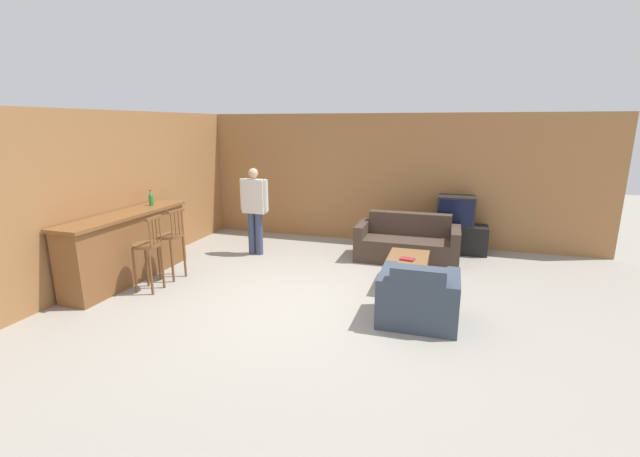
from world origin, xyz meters
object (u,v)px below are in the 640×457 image
object	(u,v)px
bar_chair_near	(148,251)
tv	(456,210)
armchair_near	(418,300)
bar_chair_mid	(171,241)
couch_far	(407,244)
bottle	(151,199)
person_by_window	(254,206)
book_on_table	(407,259)
coffee_table	(407,262)
tv_unit	(454,238)

from	to	relation	value
bar_chair_near	tv	size ratio (longest dim) A/B	1.66
armchair_near	bar_chair_mid	bearing A→B (deg)	173.33
couch_far	bottle	world-z (taller)	bottle
bar_chair_mid	person_by_window	bearing A→B (deg)	66.49
bottle	book_on_table	size ratio (longest dim) A/B	1.14
tv	book_on_table	distance (m)	2.27
tv	bottle	xyz separation A→B (m)	(-4.89, -2.40, 0.37)
couch_far	tv	distance (m)	1.21
armchair_near	person_by_window	size ratio (longest dim) A/B	0.59
bar_chair_near	tv	xyz separation A→B (m)	(4.25, 3.36, 0.20)
bar_chair_mid	bottle	xyz separation A→B (m)	(-0.64, 0.42, 0.58)
couch_far	coffee_table	bearing A→B (deg)	-84.31
bar_chair_near	bottle	bearing A→B (deg)	123.53
bar_chair_mid	bottle	distance (m)	0.96
coffee_table	couch_far	bearing A→B (deg)	95.69
armchair_near	coffee_table	world-z (taller)	armchair_near
tv_unit	tv	xyz separation A→B (m)	(-0.00, -0.00, 0.54)
bar_chair_near	armchair_near	world-z (taller)	bar_chair_near
couch_far	coffee_table	world-z (taller)	couch_far
book_on_table	person_by_window	size ratio (longest dim) A/B	0.14
coffee_table	tv	world-z (taller)	tv
bar_chair_near	coffee_table	bearing A→B (deg)	20.05
coffee_table	tv_unit	size ratio (longest dim) A/B	0.86
bar_chair_mid	tv_unit	bearing A→B (deg)	33.56
couch_far	tv_unit	bearing A→B (deg)	42.93
armchair_near	bottle	world-z (taller)	bottle
coffee_table	bottle	world-z (taller)	bottle
tv	bar_chair_mid	bearing A→B (deg)	-146.47
couch_far	armchair_near	bearing A→B (deg)	-81.21
tv	person_by_window	bearing A→B (deg)	-160.85
couch_far	tv_unit	xyz separation A→B (m)	(0.80, 0.74, -0.03)
bar_chair_near	person_by_window	size ratio (longest dim) A/B	0.69
coffee_table	person_by_window	distance (m)	3.05
bar_chair_mid	tv	distance (m)	5.10
tv_unit	couch_far	bearing A→B (deg)	-137.07
tv_unit	book_on_table	bearing A→B (deg)	-107.15
bar_chair_mid	couch_far	size ratio (longest dim) A/B	0.62
bar_chair_near	bar_chair_mid	world-z (taller)	same
armchair_near	bottle	size ratio (longest dim) A/B	3.73
coffee_table	bar_chair_near	bearing A→B (deg)	-159.95
tv_unit	person_by_window	size ratio (longest dim) A/B	0.74
coffee_table	tv	distance (m)	2.20
couch_far	tv	size ratio (longest dim) A/B	2.66
bar_chair_near	tv	bearing A→B (deg)	38.34
couch_far	coffee_table	distance (m)	1.32
couch_far	bottle	size ratio (longest dim) A/B	7.04
couch_far	person_by_window	world-z (taller)	person_by_window
armchair_near	bar_chair_near	bearing A→B (deg)	-178.57
couch_far	tv	bearing A→B (deg)	42.81
bar_chair_near	couch_far	world-z (taller)	bar_chair_near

